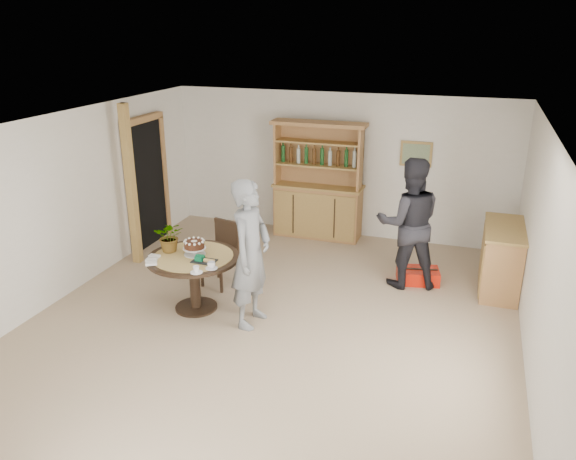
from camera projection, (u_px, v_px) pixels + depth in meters
The scene contains 17 objects.
ground at pixel (270, 324), 7.11m from camera, with size 7.00×7.00×0.00m, color tan.
room_shell at pixel (269, 193), 6.51m from camera, with size 6.04×7.04×2.52m.
doorway at pixel (147, 181), 9.38m from camera, with size 0.13×1.10×2.18m.
pine_post at pixel (131, 186), 8.55m from camera, with size 0.12×0.12×2.50m, color #AD8549.
hutch at pixel (318, 199), 9.84m from camera, with size 1.62×0.54×2.04m.
sideboard at pixel (502, 258), 7.90m from camera, with size 0.54×1.26×0.94m.
dining_table at pixel (194, 267), 7.31m from camera, with size 1.20×1.20×0.76m.
dining_chair at pixel (222, 249), 8.06m from camera, with size 0.52×0.52×0.95m.
birthday_cake at pixel (194, 246), 7.25m from camera, with size 0.30×0.30×0.20m.
flower_vase at pixel (170, 236), 7.33m from camera, with size 0.38×0.33×0.42m, color #3F7233.
gift_tray at pixel (204, 260), 7.07m from camera, with size 0.30×0.20×0.08m.
coffee_cup_a at pixel (211, 265), 6.87m from camera, with size 0.15×0.15×0.09m.
coffee_cup_b at pixel (196, 270), 6.76m from camera, with size 0.15×0.15×0.08m.
napkins at pixel (152, 260), 7.09m from camera, with size 0.24×0.33×0.03m.
teen_boy at pixel (251, 254), 6.85m from camera, with size 0.69×0.45×1.88m, color slate.
adult_person at pixel (409, 223), 7.88m from camera, with size 0.92×0.71×1.89m, color black.
red_suitcase at pixel (418, 276), 8.24m from camera, with size 0.67×0.52×0.21m.
Camera 1 is at (2.21, -5.85, 3.60)m, focal length 35.00 mm.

